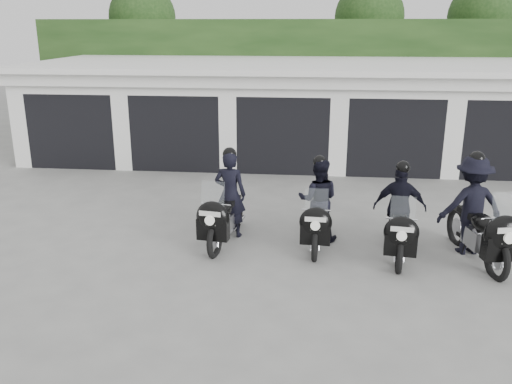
# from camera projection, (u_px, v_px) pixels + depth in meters

# --- Properties ---
(ground) EXTENTS (80.00, 80.00, 0.00)m
(ground) POSITION_uv_depth(u_px,v_px,m) (265.00, 250.00, 10.34)
(ground) COLOR gray
(ground) RESTS_ON ground
(garage_block) EXTENTS (16.40, 6.80, 2.96)m
(garage_block) POSITION_uv_depth(u_px,v_px,m) (287.00, 111.00, 17.57)
(garage_block) COLOR silver
(garage_block) RESTS_ON ground
(background_vegetation) EXTENTS (20.00, 3.90, 5.80)m
(background_vegetation) POSITION_uv_depth(u_px,v_px,m) (303.00, 59.00, 21.75)
(background_vegetation) COLOR #183212
(background_vegetation) RESTS_ON ground
(police_bike_a) EXTENTS (0.84, 2.16, 1.89)m
(police_bike_a) POSITION_uv_depth(u_px,v_px,m) (226.00, 205.00, 10.56)
(police_bike_a) COLOR black
(police_bike_a) RESTS_ON ground
(police_bike_b) EXTENTS (0.83, 2.04, 1.77)m
(police_bike_b) POSITION_uv_depth(u_px,v_px,m) (318.00, 206.00, 10.48)
(police_bike_b) COLOR black
(police_bike_b) RESTS_ON ground
(police_bike_c) EXTENTS (1.03, 2.06, 1.79)m
(police_bike_c) POSITION_uv_depth(u_px,v_px,m) (400.00, 214.00, 10.01)
(police_bike_c) COLOR black
(police_bike_c) RESTS_ON ground
(police_bike_d) EXTENTS (1.30, 2.29, 2.01)m
(police_bike_d) POSITION_uv_depth(u_px,v_px,m) (475.00, 212.00, 9.83)
(police_bike_d) COLOR black
(police_bike_d) RESTS_ON ground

